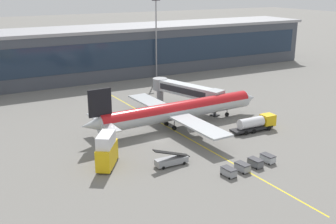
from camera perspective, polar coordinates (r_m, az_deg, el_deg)
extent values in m
plane|color=slate|center=(86.23, -1.33, -3.76)|extent=(700.00, 700.00, 0.00)
cube|color=yellow|center=(90.36, 1.22, -2.74)|extent=(3.24, 79.96, 0.01)
cube|color=#424751|center=(143.26, -11.90, 7.68)|extent=(174.85, 21.54, 15.59)
cube|color=#1E2D42|center=(132.94, -10.52, 7.36)|extent=(169.60, 0.16, 8.73)
cube|color=#99999E|center=(142.14, -12.11, 10.97)|extent=(178.35, 21.97, 1.00)
cylinder|color=#B2B7BC|center=(92.76, 1.53, 0.16)|extent=(38.50, 5.36, 3.74)
cylinder|color=red|center=(92.66, 1.53, 0.36)|extent=(37.72, 5.18, 3.59)
cone|color=#B2B7BC|center=(104.82, 11.02, 1.88)|extent=(3.89, 3.71, 3.56)
cone|color=#B2B7BC|center=(83.84, -10.47, -1.77)|extent=(4.62, 3.37, 3.18)
cube|color=black|center=(83.23, -9.35, 1.26)|extent=(4.88, 0.57, 5.62)
cube|color=#B2B7BC|center=(87.94, -9.84, -0.69)|extent=(2.25, 6.07, 0.24)
cube|color=#B2B7BC|center=(81.35, -7.88, -2.10)|extent=(2.25, 6.07, 0.24)
cube|color=#B2B7BC|center=(100.28, -2.25, 1.32)|extent=(5.48, 16.31, 0.40)
cube|color=#B2B7BC|center=(84.24, 4.31, -1.90)|extent=(5.48, 16.31, 0.40)
cylinder|color=#939399|center=(98.71, -0.92, 0.26)|extent=(2.97, 2.18, 2.06)
cylinder|color=#939399|center=(87.46, 3.73, -2.07)|extent=(2.97, 2.18, 2.06)
cylinder|color=black|center=(101.49, 8.10, -0.33)|extent=(1.02, 0.44, 1.00)
cylinder|color=slate|center=(101.23, 8.13, 0.14)|extent=(0.20, 0.20, 1.75)
cylinder|color=black|center=(93.94, -0.22, -1.62)|extent=(1.02, 0.44, 1.00)
cylinder|color=slate|center=(93.65, -0.22, -1.11)|extent=(0.20, 0.20, 1.75)
cylinder|color=black|center=(91.23, 0.87, -2.21)|extent=(1.02, 0.44, 1.00)
cylinder|color=slate|center=(90.93, 0.87, -1.69)|extent=(0.20, 0.20, 1.75)
cube|color=#B2B7BC|center=(105.92, 2.50, 3.08)|extent=(8.67, 18.51, 2.80)
cube|color=#232328|center=(105.96, 2.52, 3.08)|extent=(7.85, 15.74, 1.54)
cube|color=#9EA3A8|center=(100.38, 6.52, 2.17)|extent=(4.42, 4.17, 2.94)
cylinder|color=#4C4C51|center=(101.25, 6.46, 0.44)|extent=(0.70, 0.70, 3.53)
cube|color=#262628|center=(101.73, 6.43, -0.43)|extent=(2.27, 2.27, 0.30)
cylinder|color=gray|center=(111.96, -1.10, 3.88)|extent=(3.90, 3.90, 3.08)
cylinder|color=gray|center=(112.74, -1.09, 2.32)|extent=(1.80, 1.80, 3.53)
cube|color=#232326|center=(92.09, 11.41, -2.21)|extent=(10.05, 2.71, 0.50)
cube|color=yellow|center=(94.41, 13.54, -1.06)|extent=(2.85, 2.56, 2.50)
cube|color=black|center=(95.06, 14.14, -0.66)|extent=(0.21, 2.30, 1.12)
cylinder|color=silver|center=(91.49, 11.32, -1.44)|extent=(6.05, 2.33, 2.20)
cylinder|color=black|center=(95.38, 12.76, -1.77)|extent=(1.01, 0.37, 1.00)
cylinder|color=black|center=(93.69, 13.69, -2.18)|extent=(1.01, 0.37, 1.00)
cylinder|color=black|center=(92.86, 10.80, -2.17)|extent=(1.01, 0.37, 1.00)
cylinder|color=black|center=(91.13, 11.71, -2.61)|extent=(1.01, 0.37, 1.00)
cylinder|color=black|center=(91.63, 9.76, -2.38)|extent=(1.01, 0.37, 1.00)
cylinder|color=black|center=(89.88, 10.67, -2.83)|extent=(1.01, 0.37, 1.00)
cube|color=yellow|center=(73.76, -8.38, -5.89)|extent=(5.90, 7.02, 3.80)
cube|color=silver|center=(72.33, -8.55, -3.81)|extent=(4.84, 5.55, 2.20)
cylinder|color=black|center=(76.89, -8.72, -6.45)|extent=(0.55, 0.64, 0.60)
cylinder|color=black|center=(76.39, -7.07, -6.54)|extent=(0.55, 0.64, 0.60)
cylinder|color=black|center=(72.72, -9.63, -7.95)|extent=(0.55, 0.64, 0.60)
cylinder|color=black|center=(72.18, -7.89, -8.06)|extent=(0.55, 0.64, 0.60)
cube|color=gray|center=(74.11, 0.48, -6.71)|extent=(6.01, 1.94, 1.10)
cube|color=black|center=(73.52, 0.48, -5.68)|extent=(6.91, 1.38, 2.38)
cylinder|color=black|center=(75.95, 1.56, -6.55)|extent=(0.60, 0.25, 0.60)
cylinder|color=black|center=(74.61, 2.22, -7.02)|extent=(0.60, 0.25, 0.60)
cylinder|color=black|center=(74.13, -1.28, -7.18)|extent=(0.60, 0.25, 0.60)
cylinder|color=black|center=(72.75, -0.66, -7.67)|extent=(0.60, 0.25, 0.60)
cube|color=gray|center=(70.95, 8.33, -8.17)|extent=(1.79, 2.75, 1.10)
cube|color=#333338|center=(70.65, 8.35, -7.65)|extent=(1.82, 2.81, 0.10)
cylinder|color=black|center=(71.40, 7.29, -8.44)|extent=(0.16, 0.37, 0.36)
cylinder|color=black|center=(72.33, 8.18, -8.12)|extent=(0.16, 0.37, 0.36)
cylinder|color=black|center=(70.05, 8.44, -9.02)|extent=(0.16, 0.37, 0.36)
cylinder|color=black|center=(71.00, 9.33, -8.69)|extent=(0.16, 0.37, 0.36)
cube|color=gray|center=(73.01, 10.17, -7.50)|extent=(1.79, 2.75, 1.10)
cube|color=#333338|center=(72.73, 10.20, -6.99)|extent=(1.82, 2.81, 0.10)
cylinder|color=black|center=(73.42, 9.15, -7.77)|extent=(0.16, 0.37, 0.36)
cylinder|color=black|center=(74.39, 9.99, -7.46)|extent=(0.16, 0.37, 0.36)
cylinder|color=black|center=(72.11, 10.31, -8.32)|extent=(0.16, 0.37, 0.36)
cylinder|color=black|center=(73.10, 11.15, -8.00)|extent=(0.16, 0.37, 0.36)
cube|color=#595B60|center=(75.16, 11.91, -6.86)|extent=(1.79, 2.75, 1.10)
cube|color=#333338|center=(74.88, 11.94, -6.37)|extent=(1.82, 2.81, 0.10)
cylinder|color=black|center=(75.52, 10.91, -7.13)|extent=(0.16, 0.37, 0.36)
cylinder|color=black|center=(76.53, 11.70, -6.84)|extent=(0.16, 0.37, 0.36)
cylinder|color=black|center=(74.24, 12.07, -7.65)|extent=(0.16, 0.37, 0.36)
cylinder|color=black|center=(75.27, 12.86, -7.34)|extent=(0.16, 0.37, 0.36)
cube|color=#B2B7BC|center=(77.37, 13.54, -6.25)|extent=(1.79, 2.75, 1.10)
cube|color=#333338|center=(77.10, 13.58, -5.77)|extent=(1.82, 2.81, 0.10)
cylinder|color=black|center=(77.69, 12.57, -6.52)|extent=(0.16, 0.37, 0.36)
cylinder|color=black|center=(78.73, 13.32, -6.24)|extent=(0.16, 0.37, 0.36)
cylinder|color=black|center=(76.45, 13.72, -7.01)|extent=(0.16, 0.37, 0.36)
cylinder|color=black|center=(77.51, 14.46, -6.72)|extent=(0.16, 0.37, 0.36)
cylinder|color=gray|center=(139.76, -1.63, 9.84)|extent=(0.44, 0.44, 25.41)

